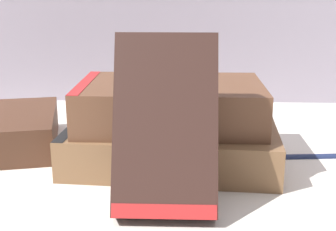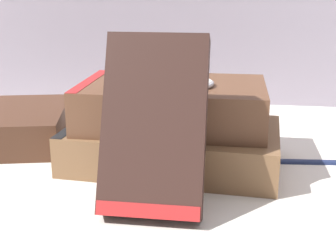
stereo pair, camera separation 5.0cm
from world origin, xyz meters
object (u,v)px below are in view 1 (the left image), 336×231
Objects in this scene: book_leaning_front at (166,131)px; pocket_watch at (188,83)px; fountain_pen at (329,154)px; book_flat_bottom at (167,145)px; book_flat_top at (166,104)px.

book_leaning_front is 0.11m from pocket_watch.
book_leaning_front reaches higher than fountain_pen.
pocket_watch is at bearing 79.24° from book_leaning_front.
book_flat_bottom reaches higher than fountain_pen.
fountain_pen is at bearing 11.23° from book_flat_bottom.
book_flat_top is 3.56× the size of pocket_watch.
book_flat_bottom is 0.12m from book_leaning_front.
book_leaning_front is 0.23m from fountain_pen.
book_flat_top reaches higher than book_flat_bottom.
book_leaning_front is at bearing -84.39° from book_flat_bottom.
pocket_watch is at bearing -24.18° from book_flat_top.
book_flat_top is at bearing 155.92° from pocket_watch.
book_flat_top is 0.11m from book_leaning_front.
book_flat_bottom is 0.19m from fountain_pen.
fountain_pen is (0.18, 0.13, -0.07)m from book_leaning_front.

